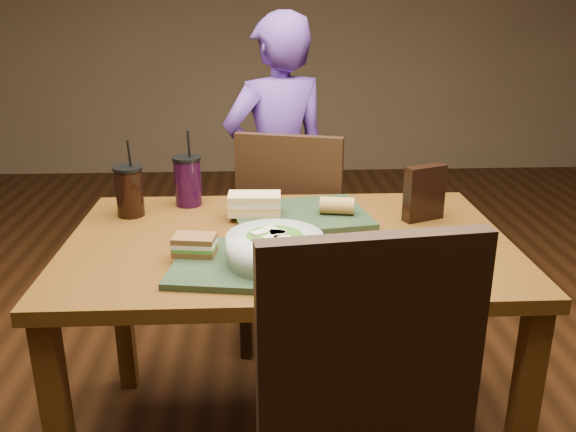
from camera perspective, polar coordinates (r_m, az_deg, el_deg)
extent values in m
cube|color=#563311|center=(1.81, 20.98, -17.81)|extent=(0.06, 0.06, 0.71)
cube|color=#563311|center=(2.37, -15.26, -7.83)|extent=(0.06, 0.06, 0.71)
cube|color=#563311|center=(2.41, 14.09, -7.23)|extent=(0.06, 0.06, 0.71)
cube|color=#563311|center=(1.81, 0.00, -2.68)|extent=(1.30, 0.85, 0.04)
cube|color=black|center=(1.21, 7.75, -13.44)|extent=(0.44, 0.10, 0.53)
cube|color=black|center=(2.59, -0.16, -2.61)|extent=(0.51, 0.51, 0.04)
cube|color=black|center=(2.32, 0.04, 1.68)|extent=(0.40, 0.15, 0.49)
cube|color=black|center=(2.53, -4.00, -9.01)|extent=(0.04, 0.04, 0.42)
cube|color=black|center=(2.54, 4.03, -8.83)|extent=(0.04, 0.04, 0.42)
cube|color=black|center=(2.84, -3.88, -5.62)|extent=(0.04, 0.04, 0.42)
cube|color=black|center=(2.85, 3.23, -5.48)|extent=(0.04, 0.04, 0.42)
imported|color=#563289|center=(2.77, -0.97, 4.36)|extent=(0.59, 0.49, 1.38)
cube|color=#202F1C|center=(1.61, -3.17, -4.54)|extent=(0.46, 0.38, 0.02)
cube|color=#202F1C|center=(1.97, 1.19, 0.07)|extent=(0.47, 0.39, 0.02)
cylinder|color=silver|center=(1.59, -1.24, -3.05)|extent=(0.25, 0.25, 0.07)
ellipsoid|color=#427219|center=(1.58, -1.25, -2.56)|extent=(0.21, 0.21, 0.06)
cube|color=beige|center=(1.57, -0.99, -1.62)|extent=(0.05, 0.04, 0.01)
cube|color=beige|center=(1.54, -0.58, -2.17)|extent=(0.05, 0.04, 0.01)
cube|color=beige|center=(1.54, -1.55, -2.05)|extent=(0.05, 0.05, 0.01)
cube|color=beige|center=(1.57, -0.98, -1.66)|extent=(0.05, 0.04, 0.01)
cube|color=beige|center=(1.58, -2.70, -1.62)|extent=(0.05, 0.05, 0.01)
cube|color=beige|center=(1.60, -1.56, -1.32)|extent=(0.05, 0.05, 0.01)
cube|color=white|center=(1.75, 14.55, -3.44)|extent=(0.17, 0.17, 0.00)
cylinder|color=silver|center=(1.74, 14.63, -2.58)|extent=(0.13, 0.13, 0.05)
cylinder|color=black|center=(1.73, 14.69, -1.95)|extent=(0.11, 0.11, 0.01)
cube|color=#B28947|center=(1.73, 14.93, -1.58)|extent=(0.02, 0.02, 0.01)
cube|color=#B28947|center=(1.74, 14.47, -1.40)|extent=(0.02, 0.02, 0.01)
cube|color=#B28947|center=(1.73, 14.48, -1.54)|extent=(0.02, 0.02, 0.01)
cube|color=#B28947|center=(1.73, 15.43, -1.62)|extent=(0.02, 0.02, 0.01)
cube|color=#B28947|center=(1.73, 14.86, -1.55)|extent=(0.02, 0.02, 0.01)
cube|color=#593819|center=(1.67, -8.70, -3.28)|extent=(0.12, 0.09, 0.02)
cube|color=#3F721E|center=(1.66, -8.72, -2.88)|extent=(0.12, 0.09, 0.01)
cube|color=beige|center=(1.66, -8.74, -2.52)|extent=(0.12, 0.09, 0.01)
cube|color=#593819|center=(1.65, -8.76, -2.08)|extent=(0.12, 0.09, 0.02)
cube|color=tan|center=(1.96, -3.14, 0.55)|extent=(0.17, 0.10, 0.02)
cube|color=orange|center=(1.95, -3.15, 0.97)|extent=(0.17, 0.10, 0.01)
cube|color=beige|center=(1.95, -3.16, 1.24)|extent=(0.17, 0.10, 0.01)
cube|color=tan|center=(1.94, -3.17, 1.75)|extent=(0.17, 0.10, 0.02)
cylinder|color=#AD7533|center=(1.52, 2.63, -4.65)|extent=(0.12, 0.10, 0.05)
cylinder|color=#AD7533|center=(1.95, 4.61, 0.98)|extent=(0.12, 0.07, 0.05)
cylinder|color=black|center=(2.04, -14.60, 2.11)|extent=(0.09, 0.09, 0.15)
cylinder|color=black|center=(2.01, -14.80, 4.33)|extent=(0.09, 0.09, 0.01)
cylinder|color=black|center=(2.00, -14.63, 5.58)|extent=(0.01, 0.03, 0.10)
cylinder|color=black|center=(2.10, -9.35, 3.11)|extent=(0.09, 0.09, 0.16)
cylinder|color=black|center=(2.08, -9.48, 5.34)|extent=(0.10, 0.10, 0.01)
cylinder|color=black|center=(2.07, -9.27, 6.58)|extent=(0.01, 0.03, 0.10)
cube|color=black|center=(1.98, 12.64, 2.10)|extent=(0.14, 0.09, 0.18)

